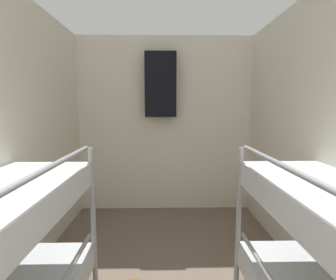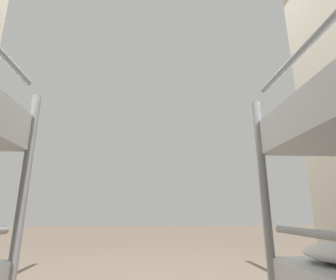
{
  "view_description": "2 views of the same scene",
  "coord_description": "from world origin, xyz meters",
  "views": [
    {
      "loc": [
        -0.02,
        0.27,
        1.55
      ],
      "look_at": [
        0.02,
        2.92,
        1.21
      ],
      "focal_mm": 28.0,
      "sensor_mm": 36.0,
      "label": 1
    },
    {
      "loc": [
        -0.01,
        1.94,
        0.6
      ],
      "look_at": [
        -0.12,
        0.3,
        1.05
      ],
      "focal_mm": 28.0,
      "sensor_mm": 36.0,
      "label": 2
    }
  ],
  "objects": []
}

